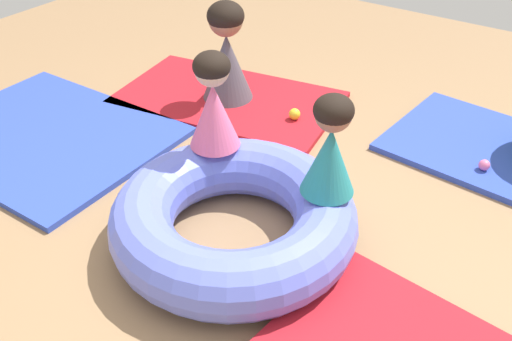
{
  "coord_description": "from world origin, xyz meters",
  "views": [
    {
      "loc": [
        1.28,
        -1.67,
        2.02
      ],
      "look_at": [
        -0.07,
        0.29,
        0.35
      ],
      "focal_mm": 39.54,
      "sensor_mm": 36.0,
      "label": 1
    }
  ],
  "objects_px": {
    "child_in_pink": "(213,102)",
    "play_ball_yellow": "(295,114)",
    "inflatable_cushion": "(234,218)",
    "play_ball_pink": "(484,165)",
    "adult_seated": "(227,53)",
    "child_in_teal": "(330,147)"
  },
  "relations": [
    {
      "from": "child_in_teal",
      "to": "play_ball_pink",
      "type": "bearing_deg",
      "value": -83.11
    },
    {
      "from": "adult_seated",
      "to": "play_ball_yellow",
      "type": "bearing_deg",
      "value": 130.66
    },
    {
      "from": "child_in_pink",
      "to": "play_ball_pink",
      "type": "bearing_deg",
      "value": 115.46
    },
    {
      "from": "child_in_teal",
      "to": "adult_seated",
      "type": "relative_size",
      "value": 0.73
    },
    {
      "from": "play_ball_pink",
      "to": "play_ball_yellow",
      "type": "relative_size",
      "value": 0.85
    },
    {
      "from": "inflatable_cushion",
      "to": "play_ball_pink",
      "type": "distance_m",
      "value": 1.63
    },
    {
      "from": "adult_seated",
      "to": "play_ball_yellow",
      "type": "height_order",
      "value": "adult_seated"
    },
    {
      "from": "inflatable_cushion",
      "to": "adult_seated",
      "type": "distance_m",
      "value": 1.59
    },
    {
      "from": "inflatable_cushion",
      "to": "adult_seated",
      "type": "relative_size",
      "value": 1.75
    },
    {
      "from": "inflatable_cushion",
      "to": "play_ball_yellow",
      "type": "bearing_deg",
      "value": 107.26
    },
    {
      "from": "inflatable_cushion",
      "to": "play_ball_yellow",
      "type": "relative_size",
      "value": 15.77
    },
    {
      "from": "child_in_pink",
      "to": "adult_seated",
      "type": "bearing_deg",
      "value": -161.01
    },
    {
      "from": "child_in_pink",
      "to": "play_ball_yellow",
      "type": "bearing_deg",
      "value": 167.27
    },
    {
      "from": "inflatable_cushion",
      "to": "play_ball_yellow",
      "type": "xyz_separation_m",
      "value": [
        -0.38,
        1.23,
        -0.08
      ]
    },
    {
      "from": "adult_seated",
      "to": "play_ball_yellow",
      "type": "distance_m",
      "value": 0.67
    },
    {
      "from": "inflatable_cushion",
      "to": "child_in_teal",
      "type": "xyz_separation_m",
      "value": [
        0.37,
        0.28,
        0.42
      ]
    },
    {
      "from": "play_ball_pink",
      "to": "play_ball_yellow",
      "type": "xyz_separation_m",
      "value": [
        -1.28,
        -0.13,
        0.01
      ]
    },
    {
      "from": "play_ball_pink",
      "to": "child_in_teal",
      "type": "bearing_deg",
      "value": -116.09
    },
    {
      "from": "adult_seated",
      "to": "play_ball_pink",
      "type": "bearing_deg",
      "value": 135.02
    },
    {
      "from": "adult_seated",
      "to": "play_ball_yellow",
      "type": "relative_size",
      "value": 9.02
    },
    {
      "from": "inflatable_cushion",
      "to": "play_ball_pink",
      "type": "xyz_separation_m",
      "value": [
        0.89,
        1.36,
        -0.09
      ]
    },
    {
      "from": "child_in_teal",
      "to": "play_ball_yellow",
      "type": "distance_m",
      "value": 1.31
    }
  ]
}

